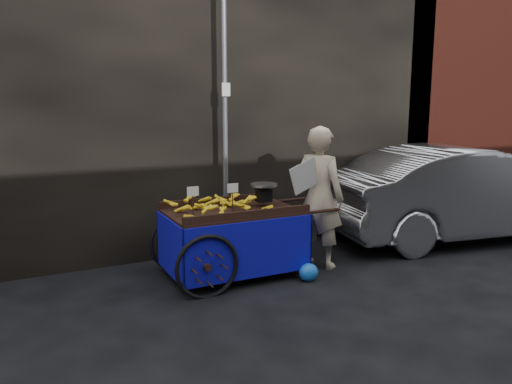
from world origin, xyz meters
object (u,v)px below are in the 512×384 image
banana_cart (229,217)px  plastic_bag (309,272)px  parked_car (463,193)px  vendor (319,197)px

banana_cart → plastic_bag: 1.22m
banana_cart → parked_car: parked_car is taller
vendor → plastic_bag: 1.07m
banana_cart → vendor: (1.25, -0.18, 0.19)m
plastic_bag → parked_car: size_ratio=0.05×
vendor → plastic_bag: (-0.45, -0.46, -0.85)m
vendor → plastic_bag: bearing=107.4°
vendor → parked_car: vendor is taller
vendor → plastic_bag: vendor is taller
banana_cart → vendor: bearing=-7.2°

